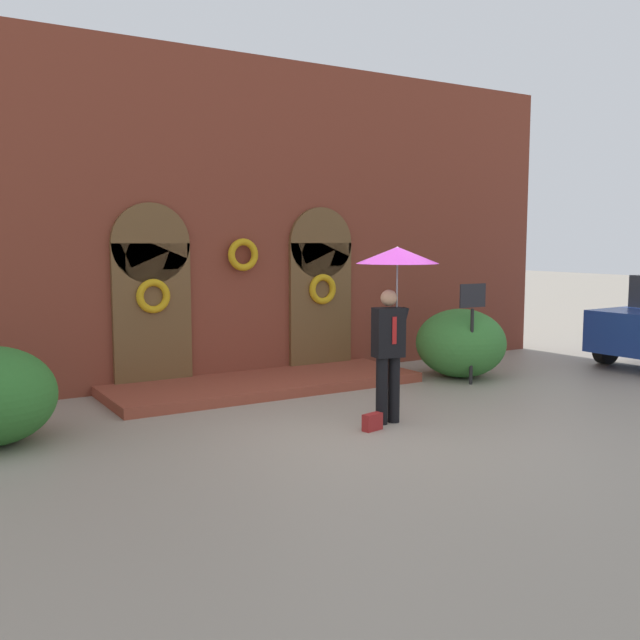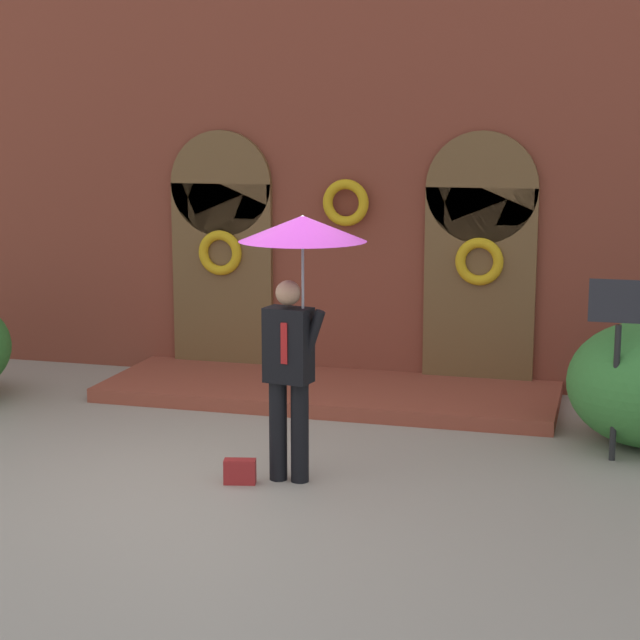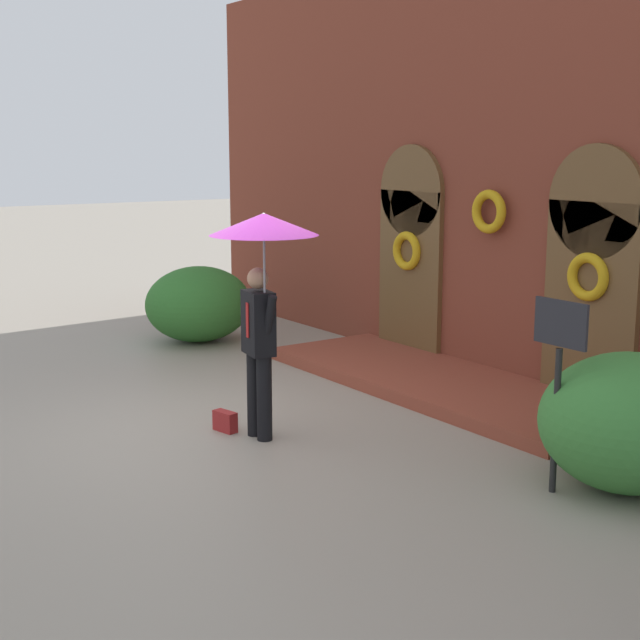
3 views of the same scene
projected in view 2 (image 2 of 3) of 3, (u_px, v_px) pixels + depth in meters
name	position (u px, v px, depth m)	size (l,w,h in m)	color
ground_plane	(239.00, 483.00, 9.43)	(80.00, 80.00, 0.00)	gray
building_facade	(352.00, 161.00, 12.88)	(14.00, 2.30, 5.60)	brown
person_with_umbrella	(299.00, 268.00, 9.14)	(1.10, 1.10, 2.36)	black
handbag	(240.00, 472.00, 9.40)	(0.28, 0.12, 0.22)	maroon
sign_post	(618.00, 339.00, 9.87)	(0.56, 0.06, 1.72)	black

